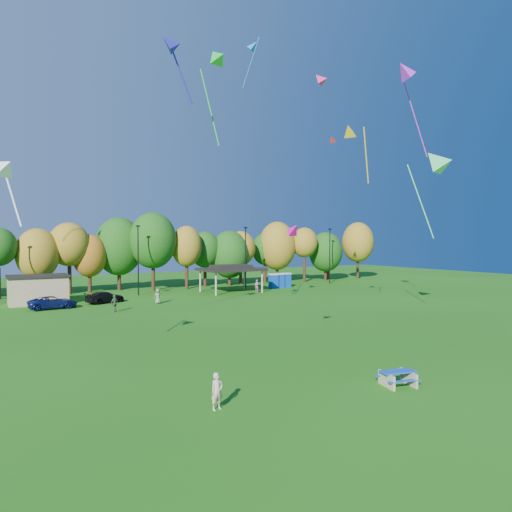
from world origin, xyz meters
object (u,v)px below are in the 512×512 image
picnic_table (398,377)px  car_d (105,297)px  kite_flyer (217,391)px  porta_potties (280,280)px  car_c (53,302)px

picnic_table → car_d: size_ratio=0.45×
kite_flyer → picnic_table: bearing=-18.9°
porta_potties → picnic_table: size_ratio=1.85×
picnic_table → car_c: 37.82m
car_d → porta_potties: bearing=-101.5°
porta_potties → car_c: porta_potties is taller
picnic_table → car_c: car_c is taller
car_c → picnic_table: bearing=-167.0°
car_d → kite_flyer: bearing=155.2°
car_c → kite_flyer: bearing=179.4°
porta_potties → car_d: 26.71m
kite_flyer → car_c: (-2.36, 34.37, -0.12)m
porta_potties → car_c: (-32.15, -5.46, -0.43)m
porta_potties → car_c: size_ratio=0.78×
porta_potties → car_d: size_ratio=0.84×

